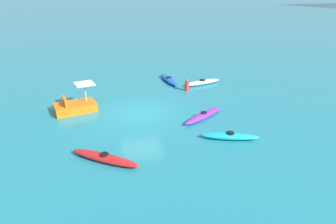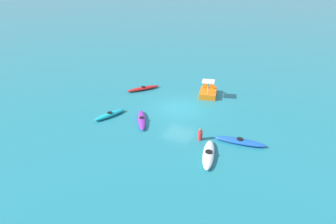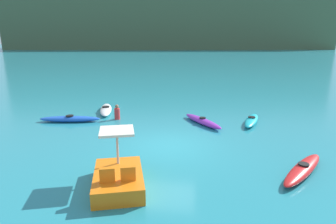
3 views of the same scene
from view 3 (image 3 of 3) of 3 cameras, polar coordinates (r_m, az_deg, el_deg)
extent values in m
plane|color=teal|center=(12.59, -0.01, -6.73)|extent=(600.00, 600.00, 0.00)
cube|color=#4C6042|center=(162.27, 0.34, 18.39)|extent=(162.65, 69.13, 32.23)
ellipsoid|color=purple|center=(15.80, 6.97, -1.83)|extent=(2.28, 3.04, 0.32)
cylinder|color=black|center=(15.75, 6.99, -1.18)|extent=(0.50, 0.50, 0.05)
ellipsoid|color=red|center=(11.09, 25.57, -10.34)|extent=(2.45, 3.04, 0.32)
cylinder|color=black|center=(11.02, 25.68, -9.46)|extent=(0.52, 0.52, 0.05)
ellipsoid|color=blue|center=(17.05, -19.15, -1.32)|extent=(3.48, 1.04, 0.32)
cylinder|color=black|center=(17.00, -19.20, -0.72)|extent=(0.47, 0.47, 0.05)
ellipsoid|color=#19B7C6|center=(16.50, 16.48, -1.62)|extent=(1.49, 2.92, 0.32)
cylinder|color=black|center=(16.45, 16.52, -1.00)|extent=(0.49, 0.49, 0.05)
ellipsoid|color=white|center=(18.71, -12.40, 0.48)|extent=(1.56, 3.33, 0.32)
cylinder|color=black|center=(18.67, -12.43, 1.04)|extent=(0.56, 0.56, 0.05)
cube|color=orange|center=(9.27, -9.95, -13.33)|extent=(2.07, 2.71, 0.50)
cube|color=orange|center=(8.58, -12.15, -12.31)|extent=(0.47, 0.27, 0.44)
cube|color=orange|center=(8.57, -8.05, -12.16)|extent=(0.47, 0.27, 0.44)
cylinder|color=#B2B2B7|center=(9.58, -10.15, -7.15)|extent=(0.08, 0.08, 1.10)
cube|color=silver|center=(9.39, -10.30, -3.80)|extent=(1.35, 1.35, 0.08)
cylinder|color=red|center=(16.82, -10.21, -0.37)|extent=(0.45, 0.45, 0.65)
sphere|color=#8C6647|center=(16.71, -10.28, 1.10)|extent=(0.22, 0.22, 0.22)
camera|label=1|loc=(17.89, 64.91, 13.90)|focal=30.88mm
camera|label=2|loc=(33.55, -13.16, 23.75)|focal=30.23mm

